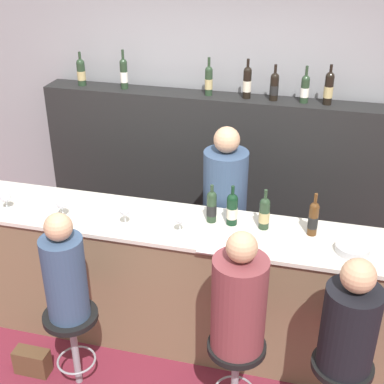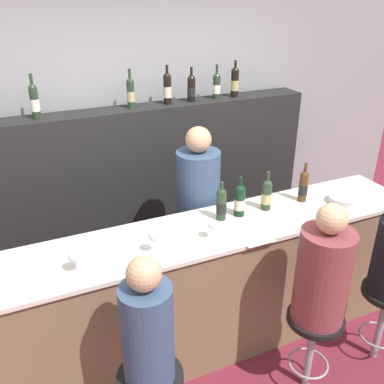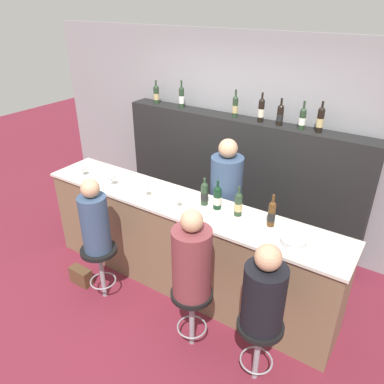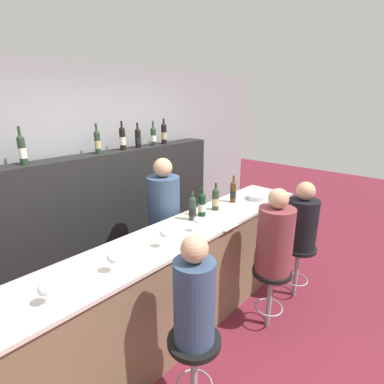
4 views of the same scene
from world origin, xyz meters
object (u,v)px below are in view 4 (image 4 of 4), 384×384
(wine_bottle_counter_2, at_px, (216,199))
(metal_bowl, at_px, (256,197))
(bartender, at_px, (165,235))
(wine_bottle_counter_3, at_px, (233,191))
(guest_seated_left, at_px, (194,296))
(wine_glass_0, at_px, (45,290))
(bar_stool_middle, at_px, (271,282))
(wine_bottle_backbar_2, at_px, (97,142))
(wine_glass_1, at_px, (113,258))
(wine_bottle_backbar_3, at_px, (122,138))
(guest_seated_middle, at_px, (275,237))
(bar_stool_right, at_px, (298,257))
(wine_bottle_counter_1, at_px, (202,204))
(wine_bottle_backbar_6, at_px, (164,133))
(wine_bottle_backbar_1, at_px, (22,149))
(wine_bottle_backbar_5, at_px, (153,136))
(wine_bottle_backbar_4, at_px, (138,138))
(wine_glass_3, at_px, (197,221))
(wine_glass_2, at_px, (164,234))
(bar_stool_left, at_px, (194,354))
(wine_bottle_counter_0, at_px, (192,208))
(guest_seated_right, at_px, (302,220))

(wine_bottle_counter_2, bearing_deg, metal_bowl, -14.40)
(bartender, bearing_deg, wine_bottle_counter_3, -31.59)
(wine_bottle_counter_3, relative_size, guest_seated_left, 0.41)
(wine_bottle_counter_3, xyz_separation_m, metal_bowl, (0.27, -0.16, -0.10))
(wine_glass_0, height_order, bar_stool_middle, wine_glass_0)
(bar_stool_middle, bearing_deg, wine_bottle_backbar_2, 108.39)
(wine_glass_1, bearing_deg, wine_bottle_counter_3, 6.68)
(wine_bottle_backbar_3, xyz_separation_m, guest_seated_middle, (0.29, -1.88, -0.79))
(bar_stool_right, bearing_deg, wine_bottle_counter_1, 138.82)
(wine_bottle_counter_3, height_order, wine_bottle_backbar_6, wine_bottle_backbar_6)
(wine_bottle_backbar_1, bearing_deg, wine_bottle_backbar_3, 0.00)
(wine_bottle_backbar_5, bearing_deg, wine_bottle_backbar_6, 0.00)
(wine_bottle_backbar_4, xyz_separation_m, guest_seated_middle, (0.06, -1.88, -0.77))
(wine_bottle_backbar_3, distance_m, metal_bowl, 1.74)
(wine_bottle_backbar_4, height_order, guest_seated_middle, wine_bottle_backbar_4)
(wine_bottle_backbar_3, distance_m, wine_glass_0, 2.17)
(wine_bottle_counter_1, bearing_deg, wine_bottle_counter_3, 0.00)
(wine_bottle_backbar_4, relative_size, wine_glass_3, 2.14)
(wine_bottle_backbar_5, bearing_deg, wine_bottle_backbar_1, -180.00)
(bar_stool_right, bearing_deg, wine_glass_2, 161.55)
(wine_bottle_counter_3, height_order, bar_stool_right, wine_bottle_counter_3)
(wine_glass_0, relative_size, wine_glass_3, 0.99)
(wine_bottle_counter_3, bearing_deg, metal_bowl, -29.86)
(wine_bottle_backbar_6, relative_size, guest_seated_left, 0.42)
(wine_glass_2, height_order, bar_stool_left, wine_glass_2)
(wine_bottle_counter_0, relative_size, wine_bottle_backbar_1, 0.84)
(wine_bottle_backbar_1, relative_size, guest_seated_middle, 0.42)
(wine_bottle_backbar_5, height_order, wine_glass_1, wine_bottle_backbar_5)
(wine_glass_0, xyz_separation_m, bar_stool_middle, (1.87, -0.52, -0.66))
(wine_bottle_backbar_2, xyz_separation_m, bar_stool_middle, (0.62, -1.88, -1.27))
(guest_seated_left, height_order, bar_stool_middle, guest_seated_left)
(wine_glass_3, bearing_deg, metal_bowl, 2.62)
(guest_seated_left, bearing_deg, wine_bottle_backbar_2, 74.34)
(wine_bottle_backbar_5, bearing_deg, wine_glass_0, -146.76)
(wine_bottle_backbar_1, bearing_deg, wine_glass_3, -56.72)
(guest_seated_right, bearing_deg, wine_bottle_counter_0, 143.39)
(wine_glass_0, relative_size, bar_stool_left, 0.22)
(wine_glass_0, relative_size, bar_stool_right, 0.22)
(wine_glass_0, bearing_deg, bar_stool_right, -11.74)
(bartender, bearing_deg, wine_bottle_backbar_1, 146.60)
(wine_bottle_backbar_5, height_order, guest_seated_right, wine_bottle_backbar_5)
(wine_glass_3, relative_size, bartender, 0.09)
(wine_bottle_backbar_3, relative_size, wine_glass_2, 2.12)
(wine_bottle_backbar_4, bearing_deg, bar_stool_right, -69.22)
(wine_bottle_counter_1, xyz_separation_m, guest_seated_left, (-0.96, -0.73, -0.21))
(metal_bowl, bearing_deg, wine_bottle_backbar_4, 118.71)
(wine_glass_1, xyz_separation_m, wine_glass_3, (0.89, 0.00, -0.01))
(wine_bottle_backbar_3, height_order, wine_glass_2, wine_bottle_backbar_3)
(wine_glass_1, height_order, guest_seated_right, guest_seated_right)
(wine_bottle_backbar_5, bearing_deg, wine_bottle_counter_1, -108.39)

